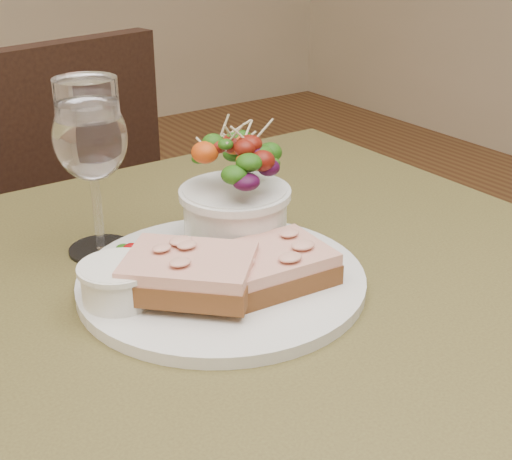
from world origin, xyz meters
TOP-DOWN VIEW (x-y plane):
  - cafe_table at (0.00, 0.00)m, footprint 0.80×0.80m
  - chair_far at (-0.02, 0.75)m, footprint 0.50×0.50m
  - dinner_plate at (-0.01, 0.03)m, footprint 0.28×0.28m
  - sandwich_front at (0.02, -0.01)m, footprint 0.12×0.09m
  - sandwich_back at (-0.06, 0.01)m, footprint 0.14×0.14m
  - ramekin at (-0.12, 0.04)m, footprint 0.07×0.07m
  - salad_bowl at (0.04, 0.09)m, footprint 0.11×0.11m
  - garnish at (-0.06, 0.11)m, footprint 0.05×0.04m
  - wine_glass at (-0.08, 0.17)m, footprint 0.08×0.08m

SIDE VIEW (x-z plane):
  - chair_far at x=-0.02m, z-range -0.16..0.74m
  - cafe_table at x=0.00m, z-range 0.27..1.02m
  - dinner_plate at x=-0.01m, z-range 0.75..0.76m
  - garnish at x=-0.06m, z-range 0.76..0.78m
  - sandwich_front at x=0.02m, z-range 0.76..0.79m
  - ramekin at x=-0.12m, z-range 0.76..0.80m
  - sandwich_back at x=-0.06m, z-range 0.77..0.80m
  - salad_bowl at x=0.04m, z-range 0.76..0.88m
  - wine_glass at x=-0.08m, z-range 0.79..0.96m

